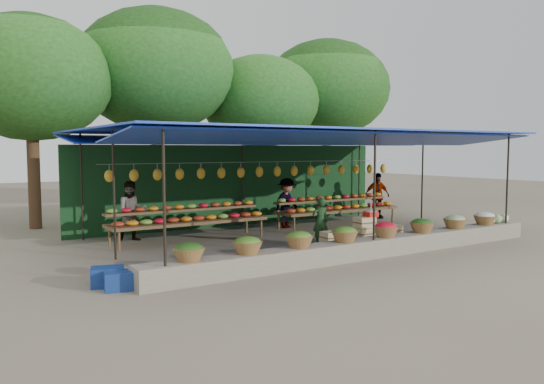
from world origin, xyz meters
TOP-DOWN VIEW (x-y plane):
  - ground at (0.00, 0.00)m, footprint 60.00×60.00m
  - stone_curb at (0.00, -2.75)m, footprint 10.60×0.55m
  - stall_canopy at (-0.00, 0.06)m, footprint 10.80×6.60m
  - produce_baskets at (-0.10, -2.75)m, footprint 8.98×0.58m
  - netting_backdrop at (0.00, 3.15)m, footprint 10.60×0.06m
  - tree_row at (0.50, 6.09)m, footprint 16.51×5.50m
  - fruit_table_left at (-2.49, 1.35)m, footprint 4.21×0.95m
  - fruit_table_right at (2.51, 1.35)m, footprint 4.21×0.95m
  - crate_counter at (0.51, -2.02)m, footprint 2.36×0.36m
  - weighing_scale at (0.74, -2.02)m, footprint 0.31×0.31m
  - vendor_seated at (-0.05, -1.07)m, footprint 0.48×0.36m
  - customer_left at (-3.75, 2.09)m, footprint 0.83×0.69m
  - customer_mid at (0.93, 1.82)m, footprint 1.08×0.79m
  - customer_right at (4.78, 1.97)m, footprint 0.99×0.65m
  - blue_crate_front at (-5.46, -2.52)m, footprint 0.59×0.47m
  - blue_crate_back at (-5.57, -2.16)m, footprint 0.65×0.54m

SIDE VIEW (x-z plane):
  - ground at x=0.00m, z-range 0.00..0.00m
  - blue_crate_front at x=-5.46m, z-range 0.00..0.32m
  - blue_crate_back at x=-5.57m, z-range 0.00..0.34m
  - stone_curb at x=0.00m, z-range 0.00..0.40m
  - crate_counter at x=0.51m, z-range -0.07..0.70m
  - produce_baskets at x=-0.10m, z-range 0.40..0.73m
  - vendor_seated at x=-0.05m, z-range 0.00..1.19m
  - fruit_table_left at x=-2.49m, z-range 0.14..1.07m
  - fruit_table_right at x=2.51m, z-range 0.14..1.07m
  - customer_mid at x=0.93m, z-range 0.00..1.51m
  - customer_left at x=-3.75m, z-range 0.00..1.56m
  - customer_right at x=4.78m, z-range 0.00..1.57m
  - weighing_scale at x=0.74m, z-range 0.68..1.02m
  - netting_backdrop at x=0.00m, z-range 0.00..2.50m
  - stall_canopy at x=0.00m, z-range 1.27..4.09m
  - tree_row at x=0.50m, z-range 1.14..8.26m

